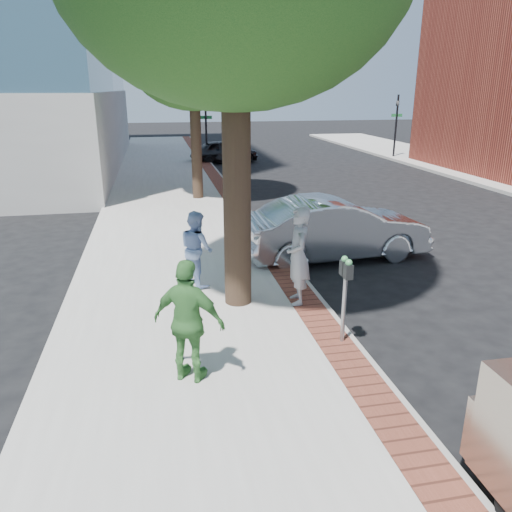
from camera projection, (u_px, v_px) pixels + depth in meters
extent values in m
plane|color=black|center=(293.00, 352.00, 8.26)|extent=(120.00, 120.00, 0.00)
cube|color=#9E9991|center=(177.00, 227.00, 15.39)|extent=(5.00, 60.00, 0.15)
cube|color=brown|center=(247.00, 221.00, 15.78)|extent=(0.60, 60.00, 0.01)
cube|color=gray|center=(258.00, 223.00, 15.87)|extent=(0.10, 60.00, 0.15)
cylinder|color=black|center=(206.00, 130.00, 28.27)|extent=(0.12, 0.12, 3.80)
imported|color=black|center=(206.00, 110.00, 27.92)|extent=(0.18, 0.15, 0.90)
cube|color=#1E7238|center=(206.00, 117.00, 28.04)|extent=(0.70, 0.03, 0.18)
cylinder|color=black|center=(396.00, 127.00, 30.43)|extent=(0.12, 0.12, 3.80)
imported|color=black|center=(397.00, 108.00, 30.07)|extent=(0.18, 0.15, 0.90)
cube|color=#1E7238|center=(397.00, 115.00, 30.20)|extent=(0.70, 0.03, 0.18)
cylinder|color=black|center=(237.00, 192.00, 9.17)|extent=(0.52, 0.52, 4.40)
cylinder|color=black|center=(196.00, 147.00, 18.66)|extent=(0.40, 0.40, 3.85)
ellipsoid|color=#134517|center=(193.00, 53.00, 17.62)|extent=(4.80, 4.80, 3.94)
cylinder|color=gray|center=(344.00, 310.00, 8.13)|extent=(0.07, 0.07, 1.15)
cube|color=#2D3030|center=(348.00, 272.00, 7.82)|extent=(0.12, 0.14, 0.24)
cube|color=#2D3030|center=(344.00, 268.00, 7.99)|extent=(0.12, 0.14, 0.24)
sphere|color=#3F8C4C|center=(349.00, 263.00, 7.78)|extent=(0.11, 0.11, 0.11)
sphere|color=#3F8C4C|center=(345.00, 259.00, 7.94)|extent=(0.11, 0.11, 0.11)
imported|color=#98999D|center=(298.00, 256.00, 9.54)|extent=(0.52, 0.74, 1.91)
imported|color=#89A3D4|center=(197.00, 248.00, 10.49)|extent=(0.88, 0.97, 1.61)
imported|color=#3F7E39|center=(189.00, 322.00, 6.96)|extent=(1.15, 0.91, 1.82)
imported|color=silver|center=(334.00, 229.00, 12.60)|extent=(4.87, 2.04, 1.57)
imported|color=black|center=(224.00, 151.00, 29.11)|extent=(4.02, 1.90, 1.33)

